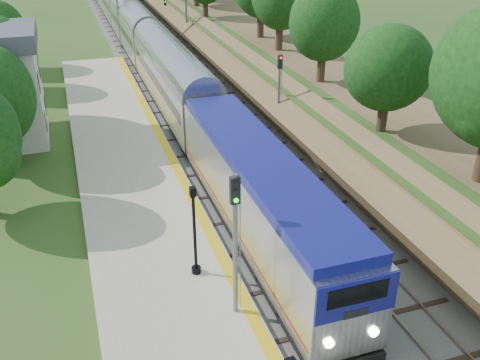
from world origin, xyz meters
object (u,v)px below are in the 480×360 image
object	(u,v)px
signal_gantry	(152,5)
lamppost_far	(195,236)
signal_platform	(235,231)
train	(135,31)
signal_farside	(279,86)

from	to	relation	value
signal_gantry	lamppost_far	bearing A→B (deg)	-97.93
lamppost_far	signal_platform	world-z (taller)	signal_platform
train	signal_platform	xyz separation A→B (m)	(-2.90, -46.42, 1.91)
signal_gantry	signal_farside	bearing A→B (deg)	-82.94
train	signal_platform	world-z (taller)	signal_platform
train	signal_gantry	bearing A→B (deg)	33.26
signal_platform	signal_gantry	bearing A→B (deg)	83.62
signal_gantry	signal_platform	size ratio (longest dim) A/B	1.33
signal_platform	signal_farside	bearing A→B (deg)	63.07
signal_gantry	signal_farside	xyz separation A→B (m)	(3.73, -30.13, -1.07)
signal_gantry	signal_farside	size ratio (longest dim) A/B	1.41
train	lamppost_far	bearing A→B (deg)	-95.00
train	signal_platform	distance (m)	46.55
train	signal_platform	size ratio (longest dim) A/B	16.39
signal_gantry	signal_platform	distance (m)	48.34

